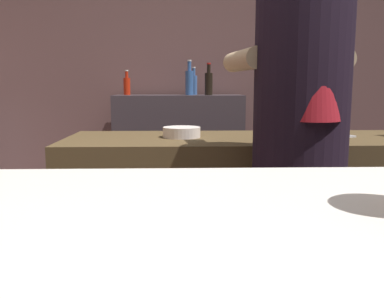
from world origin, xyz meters
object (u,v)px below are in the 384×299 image
at_px(mixing_bowl, 182,132).
at_px(bottle_vinegar, 189,81).
at_px(chefs_knife, 334,137).
at_px(bottle_soy, 194,84).
at_px(bartender, 301,136).
at_px(bottle_olive_oil, 127,85).
at_px(bottle_hot_sauce, 209,83).

distance_m(mixing_bowl, bottle_vinegar, 1.27).
height_order(chefs_knife, bottle_soy, bottle_soy).
bearing_deg(bottle_vinegar, bottle_soy, 72.71).
relative_size(chefs_knife, bottle_soy, 1.10).
xyz_separation_m(bartender, bottle_olive_oil, (-0.84, 1.77, 0.19)).
bearing_deg(bottle_olive_oil, mixing_bowl, -72.43).
relative_size(bottle_vinegar, bottle_hot_sauce, 1.09).
xyz_separation_m(mixing_bowl, bottle_vinegar, (0.07, 1.24, 0.25)).
distance_m(bartender, chefs_knife, 0.50).
distance_m(bartender, bottle_soy, 1.86).
distance_m(bartender, bottle_vinegar, 1.76).
distance_m(bottle_soy, bottle_olive_oil, 0.52).
relative_size(bartender, bottle_olive_oil, 8.85).
bearing_deg(bartender, bottle_hot_sauce, -0.99).
relative_size(mixing_bowl, bottle_vinegar, 0.67).
relative_size(chefs_knife, bottle_hot_sauce, 1.00).
xyz_separation_m(bartender, mixing_bowl, (-0.43, 0.46, -0.04)).
relative_size(bottle_soy, bottle_olive_oil, 1.14).
distance_m(mixing_bowl, bottle_olive_oil, 1.39).
distance_m(bartender, bottle_hot_sauce, 1.72).
xyz_separation_m(bartender, chefs_knife, (0.28, 0.41, -0.06)).
bearing_deg(bartender, bottle_vinegar, 3.75).
height_order(bottle_hot_sauce, bottle_olive_oil, bottle_hot_sauce).
distance_m(mixing_bowl, bottle_hot_sauce, 1.27).
distance_m(bottle_vinegar, bottle_olive_oil, 0.49).
bearing_deg(bottle_hot_sauce, bottle_olive_oil, 173.10).
relative_size(bartender, bottle_soy, 7.76).
bearing_deg(bottle_olive_oil, bottle_hot_sauce, -6.90).
bearing_deg(mixing_bowl, bottle_olive_oil, 107.57).
distance_m(bottle_vinegar, bottle_soy, 0.13).
bearing_deg(bottle_olive_oil, bartender, -64.55).
xyz_separation_m(mixing_bowl, bottle_soy, (0.11, 1.36, 0.23)).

